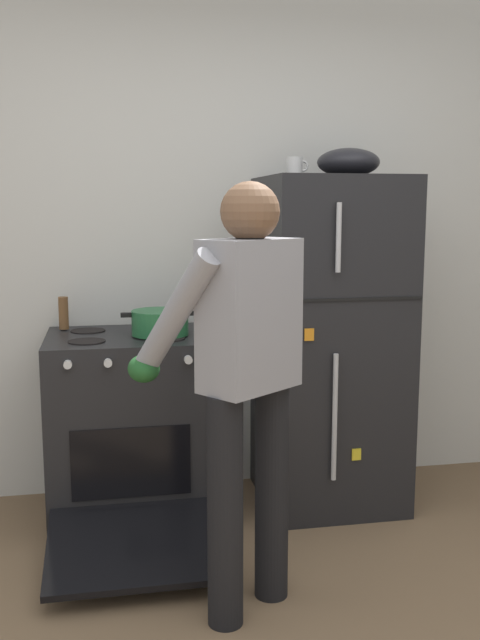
% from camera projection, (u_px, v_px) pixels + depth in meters
% --- Properties ---
extents(kitchen_wall_back, '(6.00, 0.10, 2.70)m').
position_uv_depth(kitchen_wall_back, '(223.00, 238.00, 3.81)').
color(kitchen_wall_back, silver).
rests_on(kitchen_wall_back, ground).
extents(refrigerator, '(0.68, 0.72, 1.66)m').
position_uv_depth(refrigerator, '(329.00, 343.00, 3.61)').
color(refrigerator, black).
rests_on(refrigerator, ground).
extents(stove_range, '(0.76, 1.21, 0.91)m').
position_uv_depth(stove_range, '(129.00, 428.00, 3.46)').
color(stove_range, black).
rests_on(stove_range, ground).
extents(person_cook, '(0.65, 0.68, 1.60)m').
position_uv_depth(person_cook, '(243.00, 362.00, 2.57)').
color(person_cook, black).
rests_on(person_cook, ground).
extents(red_pot, '(0.37, 0.27, 0.12)m').
position_uv_depth(red_pot, '(160.00, 322.00, 3.38)').
color(red_pot, '#236638').
rests_on(red_pot, stove_range).
extents(coffee_mug, '(0.11, 0.08, 0.10)m').
position_uv_depth(coffee_mug, '(295.00, 167.00, 3.49)').
color(coffee_mug, silver).
rests_on(coffee_mug, refrigerator).
extents(pepper_mill, '(0.05, 0.05, 0.16)m').
position_uv_depth(pepper_mill, '(64.00, 313.00, 3.53)').
color(pepper_mill, brown).
rests_on(pepper_mill, stove_range).
extents(mixing_bowl, '(0.31, 0.31, 0.14)m').
position_uv_depth(mixing_bowl, '(348.00, 162.00, 3.48)').
color(mixing_bowl, black).
rests_on(mixing_bowl, refrigerator).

